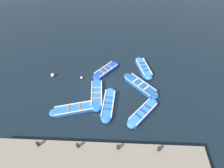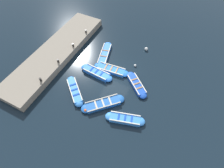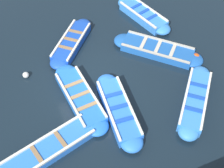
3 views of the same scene
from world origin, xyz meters
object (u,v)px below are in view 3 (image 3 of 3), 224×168
Objects in this scene: boat_bow_out at (72,43)px; boat_outer_right at (80,97)px; boat_tucked at (195,100)px; boat_drifting at (157,50)px; boat_mid_row at (119,110)px; buoy_white_drifting at (196,57)px; buoy_yellow_far at (26,75)px; boat_centre at (50,149)px; boat_alongside at (143,15)px.

boat_bow_out reaches higher than boat_outer_right.
boat_drifting is at bearing 179.88° from boat_tucked.
boat_mid_row is 2.79m from boat_tucked.
boat_bow_out is at bearing -145.98° from boat_tucked.
buoy_yellow_far is at bearing -104.93° from buoy_white_drifting.
boat_outer_right reaches higher than boat_centre.
boat_mid_row reaches higher than boat_drifting.
buoy_white_drifting is (-1.72, 6.59, 0.02)m from boat_centre.
boat_centre is 1.09× the size of boat_outer_right.
boat_mid_row is 1.51m from boat_outer_right.
boat_drifting reaches higher than boat_outer_right.
boat_alongside reaches higher than boat_drifting.
boat_tucked is 9.11× the size of buoy_white_drifting.
boat_bow_out is at bearing 168.24° from boat_outer_right.
buoy_yellow_far is (-3.64, -5.35, -0.09)m from boat_tucked.
boat_bow_out is 0.88× the size of boat_alongside.
buoy_white_drifting is at bearing 91.42° from boat_outer_right.
boat_outer_right is (-1.59, 1.60, 0.01)m from boat_centre.
boat_outer_right is at bearing -11.76° from boat_bow_out.
boat_bow_out is (-1.80, -3.16, 0.00)m from boat_drifting.
buoy_yellow_far is (-0.77, -5.36, -0.05)m from boat_drifting.
boat_mid_row is 14.42× the size of buoy_yellow_far.
buoy_white_drifting is at bearing 106.95° from boat_mid_row.
buoy_yellow_far is (1.48, -5.82, -0.07)m from boat_alongside.
boat_centre is 6.81m from buoy_white_drifting.
boat_outer_right is (-1.08, -1.05, -0.04)m from boat_mid_row.
boat_drifting reaches higher than buoy_yellow_far.
boat_drifting is at bearing -11.44° from boat_alongside.
boat_alongside is (-4.44, 3.17, -0.00)m from boat_mid_row.
boat_outer_right is 2.47m from buoy_yellow_far.
boat_mid_row is 0.96× the size of boat_outer_right.
boat_alongside is 5.14m from boat_tucked.
boat_outer_right is (-1.76, -3.76, -0.05)m from boat_tucked.
boat_tucked is 12.64× the size of buoy_yellow_far.
boat_outer_right is 14.97× the size of buoy_yellow_far.
boat_alongside is 1.07× the size of boat_tucked.
boat_alongside is at bearing 168.56° from boat_drifting.
boat_mid_row is 3.97m from buoy_yellow_far.
boat_tucked is 4.15m from boat_outer_right.
buoy_yellow_far is at bearing -139.68° from boat_outer_right.
boat_tucked reaches higher than boat_centre.
boat_tucked is 6.48m from buoy_yellow_far.
boat_alongside is 9.79× the size of buoy_white_drifting.
boat_drifting is 13.64× the size of buoy_yellow_far.
boat_tucked is 0.84× the size of boat_outer_right.
buoy_yellow_far is (1.03, -2.20, -0.05)m from boat_bow_out.
boat_alongside is (-2.25, 0.46, 0.03)m from boat_drifting.
buoy_yellow_far is at bearing -138.16° from boat_mid_row.
boat_alongside is at bearing -166.51° from buoy_white_drifting.
boat_alongside is 5.39m from boat_outer_right.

